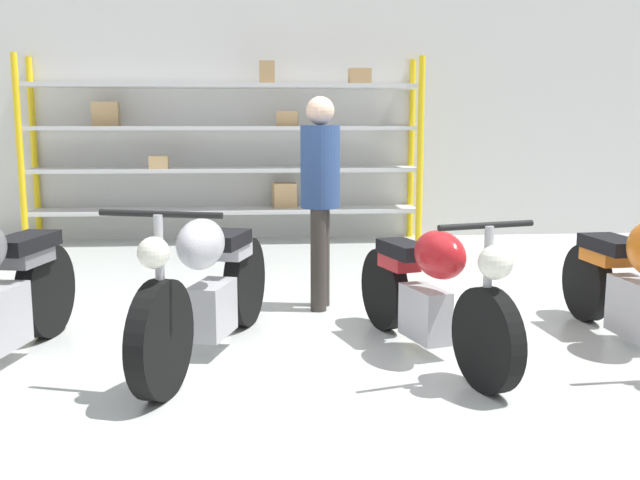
# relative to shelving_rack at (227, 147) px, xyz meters

# --- Properties ---
(ground_plane) EXTENTS (30.00, 30.00, 0.00)m
(ground_plane) POSITION_rel_shelving_rack_xyz_m (0.85, -4.66, -1.23)
(ground_plane) COLOR silver
(back_wall) EXTENTS (30.00, 0.08, 3.60)m
(back_wall) POSITION_rel_shelving_rack_xyz_m (0.85, 0.36, 0.57)
(back_wall) COLOR silver
(back_wall) RESTS_ON ground_plane
(shelving_rack) EXTENTS (5.00, 0.63, 2.36)m
(shelving_rack) POSITION_rel_shelving_rack_xyz_m (0.00, 0.00, 0.00)
(shelving_rack) COLOR yellow
(shelving_rack) RESTS_ON ground_plane
(motorcycle_silver) EXTENTS (0.91, 2.11, 1.05)m
(motorcycle_silver) POSITION_rel_shelving_rack_xyz_m (0.09, -4.66, -0.77)
(motorcycle_silver) COLOR black
(motorcycle_silver) RESTS_ON ground_plane
(motorcycle_red) EXTENTS (0.78, 1.91, 0.97)m
(motorcycle_red) POSITION_rel_shelving_rack_xyz_m (1.53, -4.79, -0.79)
(motorcycle_red) COLOR black
(motorcycle_red) RESTS_ON ground_plane
(person_browsing) EXTENTS (0.39, 0.39, 1.73)m
(person_browsing) POSITION_rel_shelving_rack_xyz_m (0.92, -3.47, -0.21)
(person_browsing) COLOR #38332D
(person_browsing) RESTS_ON ground_plane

